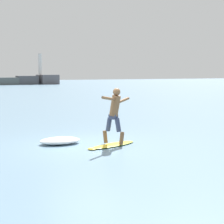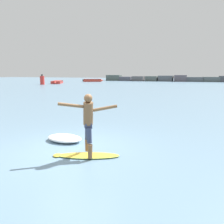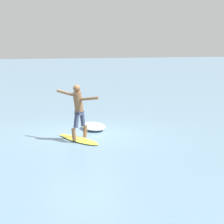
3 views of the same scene
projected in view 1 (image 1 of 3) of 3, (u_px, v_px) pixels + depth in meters
name	position (u px, v px, depth m)	size (l,w,h in m)	color
ground_plane	(87.00, 145.00, 12.36)	(200.00, 200.00, 0.00)	#65869D
surfboard	(113.00, 145.00, 12.28)	(2.03, 1.12, 0.20)	yellow
surfer	(115.00, 111.00, 12.16)	(1.45, 1.02, 1.84)	brown
wave_foam_at_tail	(60.00, 141.00, 12.57)	(1.43, 0.97, 0.23)	white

